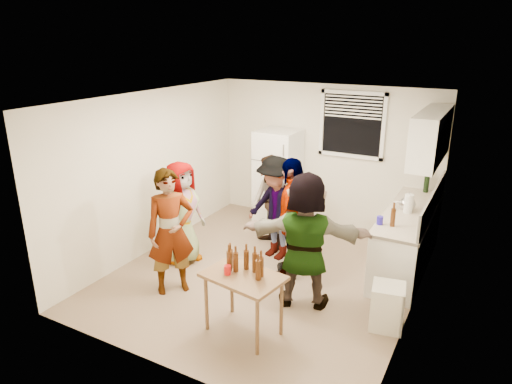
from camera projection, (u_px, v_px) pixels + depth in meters
The scene contains 23 objects.
room at pixel (267, 274), 6.58m from camera, with size 4.00×4.50×2.50m, color silver, non-canonical shape.
window at pixel (352, 125), 7.62m from camera, with size 1.12×0.10×1.06m, color white, non-canonical shape.
refrigerator at pixel (278, 177), 8.21m from camera, with size 0.70×0.70×1.70m, color white.
counter_lower at pixel (407, 241), 6.63m from camera, with size 0.60×2.20×0.86m, color white.
countertop at pixel (410, 212), 6.49m from camera, with size 0.64×2.22×0.04m, color beige.
backsplash at pixel (433, 202), 6.30m from camera, with size 0.03×2.20×0.36m, color #B5AFA5.
upper_cabinets at pixel (431, 136), 6.25m from camera, with size 0.34×1.60×0.70m, color white.
kettle at pixel (407, 210), 6.50m from camera, with size 0.25×0.21×0.21m, color silver, non-canonical shape.
paper_towel at pixel (408, 213), 6.41m from camera, with size 0.12×0.12×0.27m, color white.
wine_bottle at pixel (425, 192), 7.26m from camera, with size 0.08×0.08×0.33m, color black.
beer_bottle_counter at pixel (392, 226), 5.95m from camera, with size 0.06×0.06×0.24m, color #47230C.
blue_cup at pixel (380, 224), 6.01m from camera, with size 0.08×0.08×0.11m, color #261AB3.
picture_frame at pixel (435, 195), 6.93m from camera, with size 0.02×0.17×0.14m, color gold.
trash_bin at pixel (387, 308), 5.30m from camera, with size 0.37×0.37×0.54m, color silver.
serving_table at pixel (244, 331), 5.29m from camera, with size 0.87×0.58×0.74m, color brown, non-canonical shape.
beer_bottle_table at pixel (229, 271), 5.15m from camera, with size 0.06×0.06×0.24m, color #47230C.
red_cup at pixel (228, 274), 5.07m from camera, with size 0.08×0.08×0.11m, color red.
guest_grey at pixel (184, 260), 6.97m from camera, with size 0.76×1.56×0.50m, color gray.
guest_stripe at pixel (174, 289), 6.18m from camera, with size 0.62×1.69×0.40m, color #141933.
guest_back_left at pixel (270, 247), 7.41m from camera, with size 0.74×1.52×0.58m, color brown.
guest_back_right at pixel (275, 256), 7.11m from camera, with size 1.03×1.60×0.59m, color #3D3D42.
guest_black at pixel (290, 274), 6.58m from camera, with size 1.01×1.73×0.42m, color black.
guest_orange at pixel (303, 302), 5.87m from camera, with size 1.62×1.75×0.52m, color #F18D4A.
Camera 1 is at (2.66, -5.22, 3.23)m, focal length 32.00 mm.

